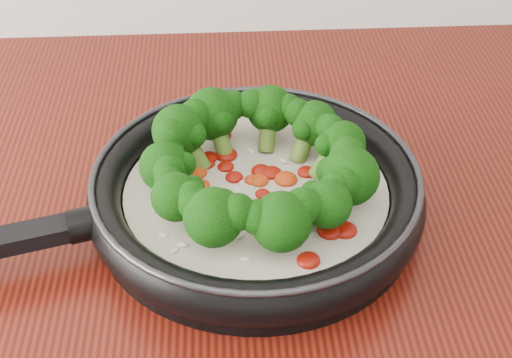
{
  "coord_description": "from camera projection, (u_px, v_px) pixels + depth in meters",
  "views": [
    {
      "loc": [
        -0.12,
        0.45,
        1.42
      ],
      "look_at": [
        -0.09,
        1.05,
        0.95
      ],
      "focal_mm": 51.0,
      "sensor_mm": 36.0,
      "label": 1
    }
  ],
  "objects": [
    {
      "name": "skillet",
      "position": [
        253.0,
        186.0,
        0.77
      ],
      "size": [
        0.59,
        0.44,
        0.11
      ],
      "color": "black",
      "rests_on": "counter"
    }
  ]
}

